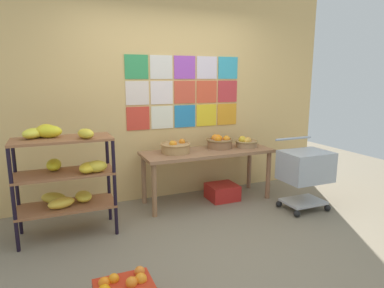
{
  "coord_description": "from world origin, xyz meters",
  "views": [
    {
      "loc": [
        -1.44,
        -2.66,
        1.62
      ],
      "look_at": [
        0.07,
        0.93,
        0.84
      ],
      "focal_mm": 31.49,
      "sensor_mm": 36.0,
      "label": 1
    }
  ],
  "objects_px": {
    "banana_shelf_unit": "(64,169)",
    "fruit_basket_back_right": "(176,147)",
    "produce_crate_under_table": "(222,192)",
    "fruit_basket_left": "(246,143)",
    "shopping_cart": "(305,169)",
    "fruit_basket_back_left": "(219,142)",
    "display_table": "(207,157)"
  },
  "relations": [
    {
      "from": "produce_crate_under_table",
      "to": "banana_shelf_unit",
      "type": "bearing_deg",
      "value": -172.07
    },
    {
      "from": "banana_shelf_unit",
      "to": "fruit_basket_back_right",
      "type": "distance_m",
      "value": 1.38
    },
    {
      "from": "fruit_basket_back_left",
      "to": "fruit_basket_left",
      "type": "xyz_separation_m",
      "value": [
        0.35,
        -0.1,
        -0.02
      ]
    },
    {
      "from": "display_table",
      "to": "produce_crate_under_table",
      "type": "xyz_separation_m",
      "value": [
        0.21,
        -0.03,
        -0.5
      ]
    },
    {
      "from": "fruit_basket_back_left",
      "to": "fruit_basket_back_right",
      "type": "bearing_deg",
      "value": -175.75
    },
    {
      "from": "display_table",
      "to": "shopping_cart",
      "type": "distance_m",
      "value": 1.22
    },
    {
      "from": "fruit_basket_back_left",
      "to": "display_table",
      "type": "bearing_deg",
      "value": -157.57
    },
    {
      "from": "banana_shelf_unit",
      "to": "fruit_basket_back_left",
      "type": "xyz_separation_m",
      "value": [
        1.97,
        0.4,
        0.06
      ]
    },
    {
      "from": "display_table",
      "to": "fruit_basket_left",
      "type": "relative_size",
      "value": 5.53
    },
    {
      "from": "fruit_basket_back_right",
      "to": "produce_crate_under_table",
      "type": "xyz_separation_m",
      "value": [
        0.63,
        -0.07,
        -0.65
      ]
    },
    {
      "from": "fruit_basket_back_left",
      "to": "fruit_basket_left",
      "type": "bearing_deg",
      "value": -15.26
    },
    {
      "from": "banana_shelf_unit",
      "to": "shopping_cart",
      "type": "distance_m",
      "value": 2.77
    },
    {
      "from": "fruit_basket_left",
      "to": "produce_crate_under_table",
      "type": "relative_size",
      "value": 0.8
    },
    {
      "from": "display_table",
      "to": "shopping_cart",
      "type": "relative_size",
      "value": 1.97
    },
    {
      "from": "display_table",
      "to": "fruit_basket_left",
      "type": "height_order",
      "value": "fruit_basket_left"
    },
    {
      "from": "banana_shelf_unit",
      "to": "shopping_cart",
      "type": "bearing_deg",
      "value": -8.87
    },
    {
      "from": "banana_shelf_unit",
      "to": "produce_crate_under_table",
      "type": "xyz_separation_m",
      "value": [
        1.96,
        0.27,
        -0.6
      ]
    },
    {
      "from": "display_table",
      "to": "fruit_basket_left",
      "type": "xyz_separation_m",
      "value": [
        0.57,
        -0.01,
        0.15
      ]
    },
    {
      "from": "fruit_basket_back_left",
      "to": "produce_crate_under_table",
      "type": "relative_size",
      "value": 0.93
    },
    {
      "from": "banana_shelf_unit",
      "to": "fruit_basket_back_left",
      "type": "distance_m",
      "value": 2.01
    },
    {
      "from": "fruit_basket_back_right",
      "to": "shopping_cart",
      "type": "relative_size",
      "value": 0.43
    },
    {
      "from": "produce_crate_under_table",
      "to": "shopping_cart",
      "type": "bearing_deg",
      "value": -42.46
    },
    {
      "from": "fruit_basket_left",
      "to": "fruit_basket_back_right",
      "type": "bearing_deg",
      "value": 177.2
    },
    {
      "from": "fruit_basket_back_left",
      "to": "fruit_basket_back_right",
      "type": "xyz_separation_m",
      "value": [
        -0.64,
        -0.05,
        -0.01
      ]
    },
    {
      "from": "display_table",
      "to": "banana_shelf_unit",
      "type": "bearing_deg",
      "value": -170.14
    },
    {
      "from": "fruit_basket_left",
      "to": "shopping_cart",
      "type": "height_order",
      "value": "shopping_cart"
    },
    {
      "from": "produce_crate_under_table",
      "to": "shopping_cart",
      "type": "distance_m",
      "value": 1.12
    },
    {
      "from": "produce_crate_under_table",
      "to": "shopping_cart",
      "type": "relative_size",
      "value": 0.44
    },
    {
      "from": "banana_shelf_unit",
      "to": "fruit_basket_back_right",
      "type": "xyz_separation_m",
      "value": [
        1.33,
        0.35,
        0.05
      ]
    },
    {
      "from": "shopping_cart",
      "to": "banana_shelf_unit",
      "type": "bearing_deg",
      "value": 179.3
    },
    {
      "from": "banana_shelf_unit",
      "to": "produce_crate_under_table",
      "type": "bearing_deg",
      "value": 7.93
    },
    {
      "from": "banana_shelf_unit",
      "to": "shopping_cart",
      "type": "xyz_separation_m",
      "value": [
        2.73,
        -0.43,
        -0.18
      ]
    }
  ]
}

